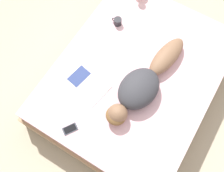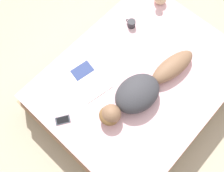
% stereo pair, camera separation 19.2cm
% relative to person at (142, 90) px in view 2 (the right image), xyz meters
% --- Properties ---
extents(ground_plane, '(12.00, 12.00, 0.00)m').
position_rel_person_xyz_m(ground_plane, '(0.13, -0.13, -0.58)').
color(ground_plane, '#B7A88E').
extents(bed, '(1.65, 2.10, 0.48)m').
position_rel_person_xyz_m(bed, '(0.13, -0.13, -0.35)').
color(bed, tan).
rests_on(bed, ground_plane).
extents(person, '(0.43, 1.20, 0.22)m').
position_rel_person_xyz_m(person, '(0.00, 0.00, 0.00)').
color(person, brown).
rests_on(person, bed).
extents(open_magazine, '(0.49, 0.39, 0.01)m').
position_rel_person_xyz_m(open_magazine, '(0.51, 0.25, -0.10)').
color(open_magazine, silver).
rests_on(open_magazine, bed).
extents(coffee_mug, '(0.12, 0.09, 0.08)m').
position_rel_person_xyz_m(coffee_mug, '(0.61, -0.54, -0.06)').
color(coffee_mug, '#232328').
rests_on(coffee_mug, bed).
extents(cell_phone, '(0.14, 0.16, 0.01)m').
position_rel_person_xyz_m(cell_phone, '(0.38, 0.73, -0.10)').
color(cell_phone, '#333842').
rests_on(cell_phone, bed).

